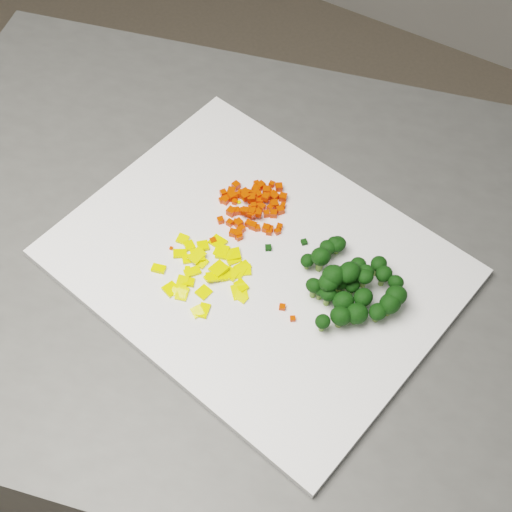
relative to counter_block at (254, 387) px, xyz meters
The scene contains 149 objects.
counter_block is the anchor object (origin of this frame).
cutting_board 0.46m from the counter_block, 50.98° to the right, with size 0.48×0.38×0.01m, color white.
carrot_pile 0.48m from the counter_block, 119.79° to the left, with size 0.11×0.11×0.03m, color red, non-canonical shape.
pepper_pile 0.48m from the counter_block, 117.53° to the right, with size 0.12×0.12×0.02m, color yellow, non-canonical shape.
broccoli_pile 0.51m from the counter_block, ahead, with size 0.13×0.13×0.06m, color black, non-canonical shape.
carrot_cube_0 0.47m from the counter_block, 168.43° to the left, with size 0.01×0.01×0.01m, color red.
carrot_cube_1 0.48m from the counter_block, 113.94° to the left, with size 0.01×0.01×0.01m, color red.
carrot_cube_2 0.48m from the counter_block, 138.96° to the left, with size 0.01×0.01×0.01m, color red.
carrot_cube_3 0.48m from the counter_block, 121.23° to the left, with size 0.01×0.01×0.01m, color red.
carrot_cube_4 0.48m from the counter_block, 129.27° to the left, with size 0.01×0.01×0.01m, color red.
carrot_cube_5 0.47m from the counter_block, 117.73° to the left, with size 0.01×0.01×0.01m, color red.
carrot_cube_6 0.47m from the counter_block, behind, with size 0.01×0.01×0.01m, color red.
carrot_cube_7 0.47m from the counter_block, 76.96° to the left, with size 0.01×0.01×0.01m, color red.
carrot_cube_8 0.48m from the counter_block, 140.91° to the left, with size 0.01×0.01×0.01m, color red.
carrot_cube_9 0.47m from the counter_block, 131.52° to the left, with size 0.01×0.01×0.01m, color red.
carrot_cube_10 0.47m from the counter_block, 89.46° to the left, with size 0.01×0.01×0.01m, color red.
carrot_cube_11 0.47m from the counter_block, 146.57° to the left, with size 0.01×0.01×0.01m, color red.
carrot_cube_12 0.48m from the counter_block, 118.12° to the left, with size 0.01×0.01×0.01m, color red.
carrot_cube_13 0.47m from the counter_block, 148.77° to the left, with size 0.01×0.01×0.01m, color red.
carrot_cube_14 0.47m from the counter_block, 140.55° to the left, with size 0.01×0.01×0.01m, color red.
carrot_cube_15 0.48m from the counter_block, 125.52° to the left, with size 0.01×0.01×0.01m, color red.
carrot_cube_16 0.48m from the counter_block, 118.80° to the left, with size 0.01×0.01×0.01m, color red.
carrot_cube_17 0.48m from the counter_block, 123.79° to the left, with size 0.01×0.01×0.01m, color red.
carrot_cube_18 0.48m from the counter_block, 139.85° to the left, with size 0.01×0.01×0.01m, color red.
carrot_cube_19 0.47m from the counter_block, behind, with size 0.01×0.01×0.01m, color red.
carrot_cube_20 0.47m from the counter_block, 151.01° to the left, with size 0.01×0.01×0.01m, color red.
carrot_cube_21 0.48m from the counter_block, 100.78° to the left, with size 0.01×0.01×0.01m, color red.
carrot_cube_22 0.47m from the counter_block, 116.03° to the left, with size 0.01×0.01×0.01m, color red.
carrot_cube_23 0.47m from the counter_block, 143.93° to the left, with size 0.01×0.01×0.01m, color red.
carrot_cube_24 0.48m from the counter_block, 115.28° to the left, with size 0.01×0.01×0.01m, color red.
carrot_cube_25 0.48m from the counter_block, 129.76° to the left, with size 0.01×0.01×0.01m, color red.
carrot_cube_26 0.48m from the counter_block, 109.63° to the left, with size 0.01×0.01×0.01m, color red.
carrot_cube_27 0.48m from the counter_block, 118.48° to the left, with size 0.01×0.01×0.01m, color red.
carrot_cube_28 0.47m from the counter_block, 107.30° to the left, with size 0.01×0.01×0.01m, color red.
carrot_cube_29 0.47m from the counter_block, 88.31° to the left, with size 0.01×0.01×0.01m, color red.
carrot_cube_30 0.47m from the counter_block, 88.78° to the left, with size 0.01×0.01×0.01m, color red.
carrot_cube_31 0.47m from the counter_block, 118.22° to the left, with size 0.01×0.01×0.01m, color red.
carrot_cube_32 0.48m from the counter_block, 119.12° to the left, with size 0.01×0.01×0.01m, color red.
carrot_cube_33 0.48m from the counter_block, 123.48° to the left, with size 0.01×0.01×0.01m, color red.
carrot_cube_34 0.48m from the counter_block, 134.51° to the left, with size 0.01×0.01×0.01m, color red.
carrot_cube_35 0.48m from the counter_block, 106.70° to the left, with size 0.01×0.01×0.01m, color red.
carrot_cube_36 0.48m from the counter_block, 132.62° to the left, with size 0.01×0.01×0.01m, color red.
carrot_cube_37 0.48m from the counter_block, 120.83° to the left, with size 0.01×0.01×0.01m, color red.
carrot_cube_38 0.47m from the counter_block, 122.34° to the left, with size 0.01×0.01×0.01m, color red.
carrot_cube_39 0.47m from the counter_block, 148.42° to the left, with size 0.01×0.01×0.01m, color red.
carrot_cube_40 0.47m from the counter_block, 137.58° to the left, with size 0.01×0.01×0.01m, color red.
carrot_cube_41 0.47m from the counter_block, 153.48° to the left, with size 0.01×0.01×0.01m, color red.
carrot_cube_42 0.48m from the counter_block, 133.62° to the left, with size 0.01×0.01×0.01m, color red.
carrot_cube_43 0.47m from the counter_block, 110.60° to the left, with size 0.01×0.01×0.01m, color red.
carrot_cube_44 0.47m from the counter_block, 107.02° to the left, with size 0.01×0.01×0.01m, color red.
carrot_cube_45 0.47m from the counter_block, 162.09° to the left, with size 0.01×0.01×0.01m, color red.
carrot_cube_46 0.47m from the counter_block, behind, with size 0.01×0.01×0.01m, color red.
carrot_cube_47 0.48m from the counter_block, 114.95° to the left, with size 0.01×0.01×0.01m, color red.
carrot_cube_48 0.47m from the counter_block, 92.82° to the left, with size 0.01×0.01×0.01m, color red.
carrot_cube_49 0.48m from the counter_block, 146.49° to the left, with size 0.01×0.01×0.01m, color red.
carrot_cube_50 0.48m from the counter_block, 93.52° to the left, with size 0.01×0.01×0.01m, color red.
carrot_cube_51 0.47m from the counter_block, 97.48° to the left, with size 0.01×0.01×0.01m, color red.
carrot_cube_52 0.48m from the counter_block, 101.09° to the left, with size 0.01×0.01×0.01m, color red.
carrot_cube_53 0.47m from the counter_block, 151.44° to the left, with size 0.01×0.01×0.01m, color red.
carrot_cube_54 0.48m from the counter_block, 102.80° to the left, with size 0.01×0.01×0.01m, color red.
carrot_cube_55 0.47m from the counter_block, 101.99° to the left, with size 0.01×0.01×0.01m, color red.
carrot_cube_56 0.47m from the counter_block, 80.70° to the left, with size 0.01×0.01×0.01m, color red.
carrot_cube_57 0.47m from the counter_block, 100.20° to the left, with size 0.01×0.01×0.01m, color red.
carrot_cube_58 0.48m from the counter_block, 137.05° to the left, with size 0.01×0.01×0.01m, color red.
carrot_cube_59 0.47m from the counter_block, 98.76° to the left, with size 0.01×0.01×0.01m, color red.
carrot_cube_60 0.47m from the counter_block, 71.38° to the left, with size 0.01×0.01×0.01m, color red.
carrot_cube_61 0.48m from the counter_block, 107.85° to the left, with size 0.01×0.01×0.01m, color red.
carrot_cube_62 0.47m from the counter_block, 114.61° to the left, with size 0.01×0.01×0.01m, color red.
carrot_cube_63 0.48m from the counter_block, 121.72° to the left, with size 0.01×0.01×0.01m, color red.
carrot_cube_64 0.47m from the counter_block, 152.65° to the left, with size 0.01×0.01×0.01m, color red.
carrot_cube_65 0.48m from the counter_block, 112.34° to the left, with size 0.01×0.01×0.01m, color red.
carrot_cube_66 0.47m from the counter_block, 150.10° to the left, with size 0.01×0.01×0.01m, color red.
carrot_cube_67 0.47m from the counter_block, 65.51° to the left, with size 0.01×0.01×0.01m, color red.
carrot_cube_68 0.48m from the counter_block, 125.81° to the left, with size 0.01×0.01×0.01m, color red.
carrot_cube_69 0.48m from the counter_block, 108.06° to the left, with size 0.01×0.01×0.01m, color red.
carrot_cube_70 0.47m from the counter_block, 110.62° to the left, with size 0.01×0.01×0.01m, color red.
carrot_cube_71 0.48m from the counter_block, 106.91° to the left, with size 0.01×0.01×0.01m, color red.
carrot_cube_72 0.47m from the counter_block, 124.37° to the left, with size 0.01×0.01×0.01m, color red.
pepper_chunk_0 0.47m from the counter_block, 138.48° to the right, with size 0.02×0.02×0.00m, color yellow.
pepper_chunk_1 0.47m from the counter_block, 83.71° to the right, with size 0.01×0.02×0.00m, color yellow.
pepper_chunk_2 0.48m from the counter_block, 91.88° to the right, with size 0.02×0.01×0.00m, color yellow.
pepper_chunk_3 0.47m from the counter_block, 73.75° to the right, with size 0.02×0.02×0.00m, color yellow.
pepper_chunk_4 0.47m from the counter_block, 101.01° to the right, with size 0.02×0.02×0.00m, color yellow.
pepper_chunk_5 0.47m from the counter_block, 121.95° to the right, with size 0.02×0.01×0.01m, color yellow.
pepper_chunk_6 0.47m from the counter_block, 135.96° to the right, with size 0.02×0.02×0.00m, color yellow.
pepper_chunk_7 0.47m from the counter_block, 102.11° to the right, with size 0.02×0.02×0.01m, color yellow.
pepper_chunk_8 0.48m from the counter_block, 110.28° to the right, with size 0.02×0.02×0.00m, color yellow.
pepper_chunk_9 0.47m from the counter_block, 104.22° to the right, with size 0.02×0.01×0.00m, color yellow.
pepper_chunk_10 0.47m from the counter_block, 142.11° to the right, with size 0.02×0.01×0.00m, color yellow.
pepper_chunk_11 0.47m from the counter_block, 149.29° to the right, with size 0.02×0.01×0.00m, color yellow.
pepper_chunk_12 0.48m from the counter_block, 134.53° to the right, with size 0.02×0.02×0.00m, color yellow.
pepper_chunk_13 0.48m from the counter_block, 115.68° to the right, with size 0.02×0.01×0.00m, color yellow.
pepper_chunk_14 0.47m from the counter_block, 121.61° to the right, with size 0.02×0.02×0.00m, color yellow.
pepper_chunk_15 0.47m from the counter_block, 92.83° to the right, with size 0.02×0.02×0.00m, color yellow.
pepper_chunk_16 0.47m from the counter_block, 149.93° to the right, with size 0.01×0.01×0.00m, color yellow.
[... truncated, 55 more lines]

